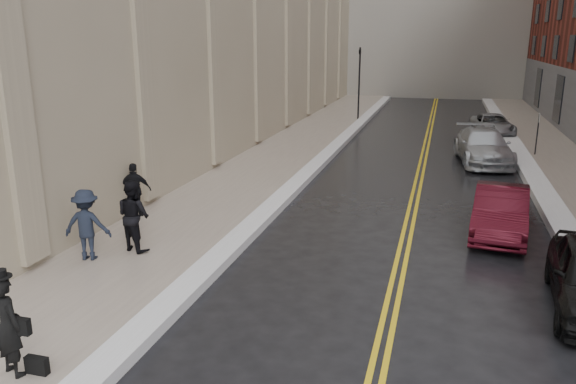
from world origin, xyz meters
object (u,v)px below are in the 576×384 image
Objects in this scene: car_silver_far at (492,125)px; pedestrian_main at (8,326)px; car_maroon at (500,211)px; car_silver_near at (483,146)px; pedestrian_c at (135,190)px; pedestrian_b at (87,225)px; pedestrian_a at (134,215)px.

pedestrian_main reaches higher than car_silver_far.
car_silver_far is 2.63× the size of pedestrian_main.
pedestrian_main reaches higher than car_maroon.
car_silver_near is 1.15× the size of car_silver_far.
pedestrian_main is at bearing 87.04° from pedestrian_c.
car_silver_near is at bearing -152.48° from pedestrian_c.
pedestrian_c is (-12.45, -20.68, 0.37)m from car_silver_far.
car_silver_near is 3.12× the size of pedestrian_c.
pedestrian_b reaches higher than pedestrian_main.
car_silver_near is 22.82m from pedestrian_main.
car_maroon is at bearing 169.08° from pedestrian_c.
car_silver_near is 2.79× the size of pedestrian_a.
car_silver_near is at bearing -135.69° from pedestrian_b.
car_maroon is 0.92× the size of car_silver_far.
pedestrian_main is 9.00m from pedestrian_c.
pedestrian_main is at bearing 120.09° from pedestrian_a.
pedestrian_b is 3.72m from pedestrian_c.
car_silver_far is 2.52× the size of pedestrian_b.
car_silver_near is at bearing 95.62° from car_maroon.
pedestrian_b is at bearing 67.70° from pedestrian_a.
car_maroon is 13.62m from pedestrian_main.
pedestrian_c is at bearing -54.48° from pedestrian_main.
car_maroon is at bearing -111.53° from pedestrian_main.
pedestrian_c is (-2.60, 8.62, -0.02)m from pedestrian_main.
pedestrian_b is (-1.88, 4.97, 0.04)m from pedestrian_main.
car_maroon is 11.54m from pedestrian_c.
car_silver_far is 2.42× the size of pedestrian_a.
car_maroon is at bearing -135.37° from pedestrian_a.
pedestrian_a is (-10.89, -23.41, 0.48)m from car_silver_far.
pedestrian_b is 1.07× the size of pedestrian_c.
pedestrian_a is (-9.84, -4.50, 0.42)m from car_maroon.
car_silver_far is at bearing -140.81° from pedestrian_c.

